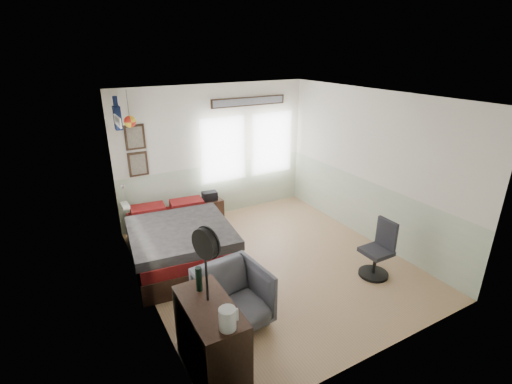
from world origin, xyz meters
TOP-DOWN VIEW (x-y plane):
  - ground_plane at (0.00, 0.00)m, footprint 4.00×4.50m
  - room_shell at (-0.08, 0.19)m, footprint 4.02×4.52m
  - wall_decor at (-1.10, 1.96)m, footprint 3.55×1.32m
  - bed at (-1.30, 0.87)m, footprint 1.71×2.28m
  - dresser at (-1.74, -1.56)m, footprint 0.48×1.00m
  - armchair at (-1.18, -0.94)m, footprint 0.88×0.91m
  - nightstand at (-0.27, 2.02)m, footprint 0.48×0.39m
  - task_chair at (1.25, -1.06)m, footprint 0.46×0.46m
  - kettle at (-1.71, -1.95)m, footprint 0.19×0.16m
  - bottle at (-1.73, -1.27)m, footprint 0.07×0.07m
  - stand_fan at (-1.71, -1.47)m, footprint 0.19×0.33m
  - black_bag at (-0.27, 2.02)m, footprint 0.31×0.22m

SIDE VIEW (x-z plane):
  - ground_plane at x=0.00m, z-range -0.01..0.00m
  - nightstand at x=-0.27m, z-range 0.00..0.45m
  - bed at x=-1.30m, z-range -0.01..0.68m
  - task_chair at x=1.25m, z-range -0.09..0.83m
  - armchair at x=-1.18m, z-range 0.00..0.76m
  - dresser at x=-1.74m, z-range 0.00..0.90m
  - black_bag at x=-0.27m, z-range 0.45..0.63m
  - kettle at x=-1.71m, z-range 0.90..1.12m
  - bottle at x=-1.73m, z-range 0.90..1.18m
  - stand_fan at x=-1.71m, z-range 1.13..1.97m
  - room_shell at x=-0.08m, z-range 0.26..2.97m
  - wall_decor at x=-1.10m, z-range 1.38..2.82m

